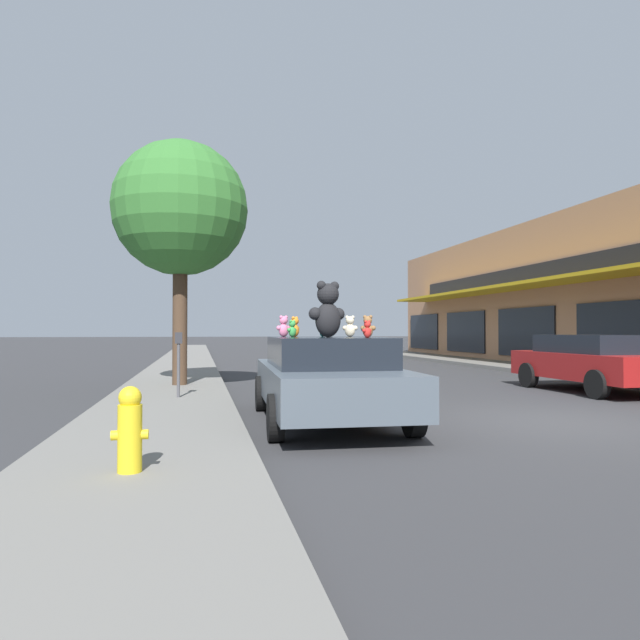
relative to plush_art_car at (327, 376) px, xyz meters
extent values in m
plane|color=#333335|center=(3.59, -0.76, -0.73)|extent=(260.00, 260.00, 0.00)
cube|color=slate|center=(-2.59, -0.76, -0.65)|extent=(2.41, 90.00, 0.16)
cube|color=gold|center=(10.07, 6.64, 2.45)|extent=(1.79, 31.21, 0.12)
cube|color=black|center=(10.91, 6.64, 3.00)|extent=(0.08, 29.72, 0.70)
cube|color=black|center=(10.92, 6.64, 0.67)|extent=(0.06, 4.03, 2.00)
cube|color=black|center=(10.92, 11.95, 0.67)|extent=(0.06, 4.03, 2.00)
cube|color=black|center=(10.92, 17.25, 0.67)|extent=(0.06, 4.03, 2.00)
cube|color=black|center=(10.92, 22.56, 0.67)|extent=(0.06, 4.03, 2.00)
cube|color=#4C5660|center=(0.00, 0.00, -0.12)|extent=(2.15, 4.84, 0.58)
cube|color=black|center=(0.00, 0.00, 0.40)|extent=(1.82, 2.69, 0.46)
cylinder|color=black|center=(-0.88, 1.51, -0.42)|extent=(0.23, 0.64, 0.63)
cylinder|color=black|center=(1.01, 1.43, -0.42)|extent=(0.23, 0.64, 0.63)
cylinder|color=black|center=(-1.01, -1.43, -0.42)|extent=(0.23, 0.64, 0.63)
cylinder|color=black|center=(0.88, -1.51, -0.42)|extent=(0.23, 0.64, 0.63)
ellipsoid|color=black|center=(0.01, -0.07, 0.90)|extent=(0.52, 0.49, 0.55)
sphere|color=black|center=(0.01, -0.07, 1.31)|extent=(0.45, 0.45, 0.35)
sphere|color=black|center=(0.13, -0.02, 1.45)|extent=(0.19, 0.19, 0.15)
sphere|color=black|center=(-0.11, -0.11, 1.45)|extent=(0.19, 0.19, 0.15)
sphere|color=#3A3A3D|center=(-0.05, 0.07, 1.29)|extent=(0.17, 0.17, 0.13)
sphere|color=black|center=(0.20, 0.04, 1.00)|extent=(0.26, 0.26, 0.20)
sphere|color=black|center=(-0.21, -0.11, 1.00)|extent=(0.26, 0.26, 0.20)
ellipsoid|color=olive|center=(0.56, -0.42, 0.73)|extent=(0.22, 0.21, 0.21)
sphere|color=olive|center=(0.56, -0.42, 0.89)|extent=(0.19, 0.19, 0.14)
sphere|color=olive|center=(0.60, -0.45, 0.94)|extent=(0.08, 0.08, 0.06)
sphere|color=olive|center=(0.52, -0.39, 0.94)|extent=(0.08, 0.08, 0.06)
sphere|color=tan|center=(0.60, -0.38, 0.88)|extent=(0.07, 0.07, 0.05)
sphere|color=olive|center=(0.63, -0.47, 0.77)|extent=(0.11, 0.11, 0.08)
sphere|color=olive|center=(0.50, -0.36, 0.77)|extent=(0.11, 0.11, 0.08)
ellipsoid|color=green|center=(-0.51, 0.28, 0.71)|extent=(0.17, 0.17, 0.17)
sphere|color=green|center=(-0.51, 0.28, 0.84)|extent=(0.16, 0.16, 0.11)
sphere|color=green|center=(-0.48, 0.30, 0.88)|extent=(0.07, 0.07, 0.05)
sphere|color=green|center=(-0.54, 0.25, 0.88)|extent=(0.07, 0.07, 0.05)
sphere|color=#5ADA6D|center=(-0.54, 0.31, 0.83)|extent=(0.06, 0.06, 0.04)
sphere|color=green|center=(-0.47, 0.33, 0.74)|extent=(0.09, 0.09, 0.06)
sphere|color=green|center=(-0.57, 0.24, 0.74)|extent=(0.09, 0.09, 0.06)
ellipsoid|color=beige|center=(0.48, 0.33, 0.74)|extent=(0.22, 0.20, 0.22)
sphere|color=beige|center=(0.48, 0.33, 0.90)|extent=(0.19, 0.19, 0.14)
sphere|color=beige|center=(0.52, 0.31, 0.95)|extent=(0.08, 0.08, 0.06)
sphere|color=beige|center=(0.43, 0.35, 0.95)|extent=(0.08, 0.08, 0.06)
sphere|color=white|center=(0.50, 0.38, 0.89)|extent=(0.07, 0.07, 0.05)
sphere|color=beige|center=(0.56, 0.30, 0.77)|extent=(0.11, 0.11, 0.08)
sphere|color=beige|center=(0.40, 0.38, 0.77)|extent=(0.11, 0.11, 0.08)
ellipsoid|color=blue|center=(0.60, -0.25, 0.71)|extent=(0.17, 0.15, 0.18)
sphere|color=blue|center=(0.60, -0.25, 0.84)|extent=(0.14, 0.14, 0.11)
sphere|color=blue|center=(0.64, -0.24, 0.89)|extent=(0.06, 0.06, 0.05)
sphere|color=blue|center=(0.57, -0.27, 0.89)|extent=(0.06, 0.06, 0.05)
sphere|color=#548DFF|center=(0.59, -0.21, 0.84)|extent=(0.05, 0.05, 0.04)
sphere|color=blue|center=(0.67, -0.22, 0.74)|extent=(0.08, 0.08, 0.06)
sphere|color=blue|center=(0.53, -0.27, 0.74)|extent=(0.08, 0.08, 0.06)
ellipsoid|color=pink|center=(-0.62, 0.52, 0.74)|extent=(0.22, 0.21, 0.22)
sphere|color=pink|center=(-0.62, 0.52, 0.90)|extent=(0.19, 0.19, 0.14)
sphere|color=pink|center=(-0.57, 0.55, 0.95)|extent=(0.08, 0.08, 0.06)
sphere|color=pink|center=(-0.66, 0.50, 0.95)|extent=(0.08, 0.08, 0.06)
sphere|color=#FFA3DA|center=(-0.65, 0.58, 0.89)|extent=(0.07, 0.07, 0.05)
sphere|color=pink|center=(-0.55, 0.58, 0.77)|extent=(0.11, 0.11, 0.08)
sphere|color=pink|center=(-0.70, 0.49, 0.77)|extent=(0.11, 0.11, 0.08)
ellipsoid|color=orange|center=(-0.40, 0.68, 0.73)|extent=(0.21, 0.22, 0.22)
sphere|color=orange|center=(-0.40, 0.68, 0.89)|extent=(0.19, 0.19, 0.14)
sphere|color=orange|center=(-0.37, 0.72, 0.94)|extent=(0.08, 0.08, 0.06)
sphere|color=orange|center=(-0.44, 0.65, 0.94)|extent=(0.08, 0.08, 0.06)
sphere|color=#FFBA41|center=(-0.45, 0.72, 0.88)|extent=(0.07, 0.07, 0.05)
sphere|color=orange|center=(-0.35, 0.75, 0.77)|extent=(0.11, 0.11, 0.08)
sphere|color=orange|center=(-0.47, 0.63, 0.77)|extent=(0.11, 0.11, 0.08)
ellipsoid|color=red|center=(0.41, -0.90, 0.70)|extent=(0.16, 0.15, 0.16)
sphere|color=red|center=(0.41, -0.90, 0.82)|extent=(0.14, 0.14, 0.10)
sphere|color=red|center=(0.44, -0.88, 0.86)|extent=(0.06, 0.06, 0.04)
sphere|color=red|center=(0.38, -0.92, 0.86)|extent=(0.06, 0.06, 0.04)
sphere|color=#FF4741|center=(0.38, -0.87, 0.81)|extent=(0.05, 0.05, 0.04)
sphere|color=red|center=(0.46, -0.86, 0.73)|extent=(0.08, 0.08, 0.06)
sphere|color=red|center=(0.35, -0.93, 0.73)|extent=(0.08, 0.08, 0.06)
ellipsoid|color=teal|center=(0.05, 0.54, 0.69)|extent=(0.13, 0.14, 0.14)
sphere|color=teal|center=(0.05, 0.54, 0.79)|extent=(0.12, 0.12, 0.09)
sphere|color=teal|center=(0.07, 0.52, 0.83)|extent=(0.05, 0.05, 0.04)
sphere|color=teal|center=(0.03, 0.57, 0.83)|extent=(0.05, 0.05, 0.04)
sphere|color=#47CDC6|center=(0.08, 0.57, 0.79)|extent=(0.05, 0.05, 0.03)
sphere|color=teal|center=(0.09, 0.51, 0.72)|extent=(0.07, 0.07, 0.05)
sphere|color=teal|center=(0.02, 0.59, 0.72)|extent=(0.07, 0.07, 0.05)
cube|color=maroon|center=(7.33, 3.06, -0.11)|extent=(2.08, 4.19, 0.61)
cube|color=black|center=(7.33, 3.06, 0.41)|extent=(1.83, 2.52, 0.43)
cylinder|color=black|center=(6.32, 4.35, -0.42)|extent=(0.20, 0.63, 0.63)
cylinder|color=black|center=(8.35, 4.35, -0.42)|extent=(0.20, 0.63, 0.63)
cylinder|color=black|center=(6.32, 1.76, -0.42)|extent=(0.20, 0.63, 0.63)
cylinder|color=#473323|center=(-2.45, 5.24, 0.87)|extent=(0.35, 0.35, 2.88)
sphere|color=#33702D|center=(-2.45, 5.24, 3.69)|extent=(3.25, 3.25, 3.25)
cylinder|color=yellow|center=(-2.62, -3.39, -0.26)|extent=(0.22, 0.22, 0.62)
sphere|color=yellow|center=(-2.62, -3.39, 0.11)|extent=(0.21, 0.21, 0.21)
cylinder|color=yellow|center=(-2.74, -3.39, -0.23)|extent=(0.10, 0.09, 0.09)
cylinder|color=yellow|center=(-2.51, -3.39, -0.23)|extent=(0.10, 0.09, 0.09)
cylinder|color=#4C4C51|center=(-2.39, 2.57, -0.05)|extent=(0.06, 0.06, 1.05)
cube|color=#2D2D33|center=(-2.39, 2.57, 0.59)|extent=(0.14, 0.10, 0.22)
camera|label=1|loc=(-2.01, -8.91, 0.73)|focal=32.00mm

